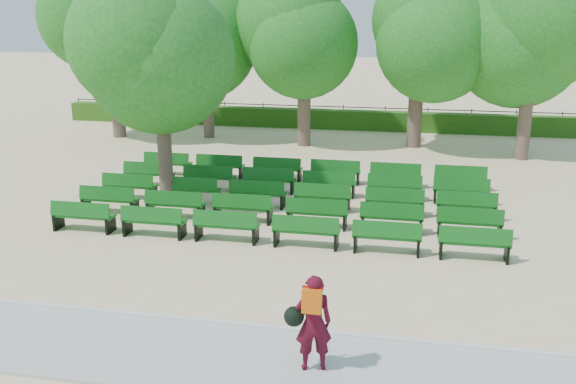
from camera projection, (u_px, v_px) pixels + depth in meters
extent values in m
plane|color=beige|center=(249.00, 217.00, 17.92)|extent=(120.00, 120.00, 0.00)
cube|color=#B7B7B2|center=(139.00, 350.00, 10.94)|extent=(30.00, 2.20, 0.06)
cube|color=silver|center=(165.00, 318.00, 12.02)|extent=(30.00, 0.12, 0.10)
cube|color=#2C5C17|center=(322.00, 119.00, 30.99)|extent=(26.00, 0.70, 0.90)
cube|color=#105C17|center=(290.00, 194.00, 18.68)|extent=(1.65, 0.51, 0.05)
cube|color=#105C17|center=(289.00, 189.00, 18.43)|extent=(1.64, 0.18, 0.38)
cylinder|color=brown|center=(165.00, 156.00, 18.89)|extent=(0.42, 0.42, 2.85)
ellipsoid|color=#237420|center=(160.00, 63.00, 18.14)|extent=(4.64, 4.64, 4.18)
imported|color=#420918|center=(313.00, 323.00, 10.12)|extent=(0.68, 0.54, 1.62)
cube|color=#D9570B|center=(312.00, 301.00, 9.81)|extent=(0.30, 0.15, 0.38)
sphere|color=black|center=(294.00, 316.00, 10.09)|extent=(0.32, 0.32, 0.32)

